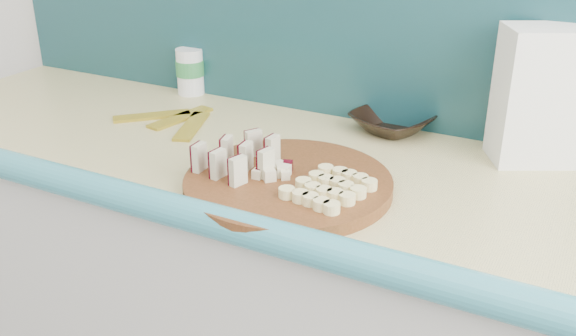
# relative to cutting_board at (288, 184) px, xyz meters

# --- Properties ---
(backsplash) EXTENTS (2.20, 0.02, 0.50)m
(backsplash) POSITION_rel_cutting_board_xyz_m (0.03, 0.42, 0.24)
(backsplash) COLOR teal
(backsplash) RESTS_ON kitchen_counter
(cutting_board) EXTENTS (0.45, 0.45, 0.02)m
(cutting_board) POSITION_rel_cutting_board_xyz_m (0.00, 0.00, 0.00)
(cutting_board) COLOR #49280F
(cutting_board) RESTS_ON kitchen_counter
(apple_wedges) EXTENTS (0.15, 0.16, 0.05)m
(apple_wedges) POSITION_rel_cutting_board_xyz_m (-0.10, -0.01, 0.04)
(apple_wedges) COLOR beige
(apple_wedges) RESTS_ON cutting_board
(apple_chunks) EXTENTS (0.06, 0.06, 0.02)m
(apple_chunks) POSITION_rel_cutting_board_xyz_m (-0.02, 0.00, 0.02)
(apple_chunks) COLOR #FEF1CB
(apple_chunks) RESTS_ON cutting_board
(banana_slices) EXTENTS (0.14, 0.16, 0.02)m
(banana_slices) POSITION_rel_cutting_board_xyz_m (0.09, -0.02, 0.02)
(banana_slices) COLOR #FFED9B
(banana_slices) RESTS_ON cutting_board
(brown_bowl) EXTENTS (0.23, 0.23, 0.04)m
(brown_bowl) POSITION_rel_cutting_board_xyz_m (0.07, 0.37, 0.01)
(brown_bowl) COLOR black
(brown_bowl) RESTS_ON kitchen_counter
(flour_bag) EXTENTS (0.19, 0.17, 0.27)m
(flour_bag) POSITION_rel_cutting_board_xyz_m (0.37, 0.36, 0.12)
(flour_bag) COLOR white
(flour_bag) RESTS_ON kitchen_counter
(canister) EXTENTS (0.07, 0.07, 0.12)m
(canister) POSITION_rel_cutting_board_xyz_m (-0.50, 0.40, 0.05)
(canister) COLOR white
(canister) RESTS_ON kitchen_counter
(banana_peel) EXTENTS (0.25, 0.22, 0.01)m
(banana_peel) POSITION_rel_cutting_board_xyz_m (-0.41, 0.20, -0.01)
(banana_peel) COLOR gold
(banana_peel) RESTS_ON kitchen_counter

